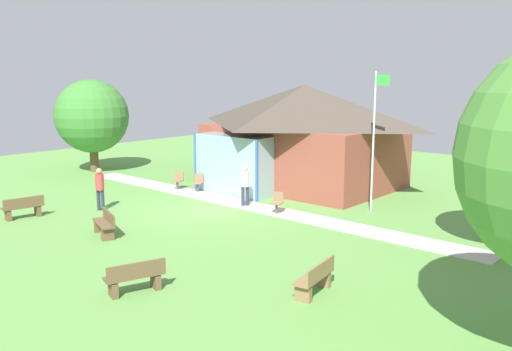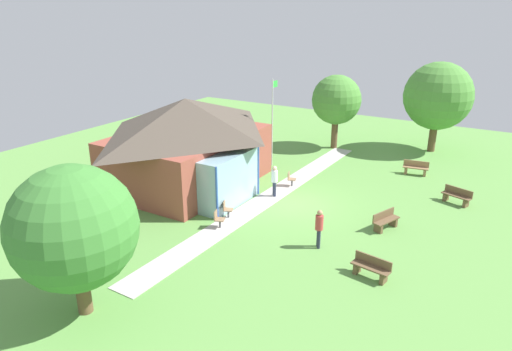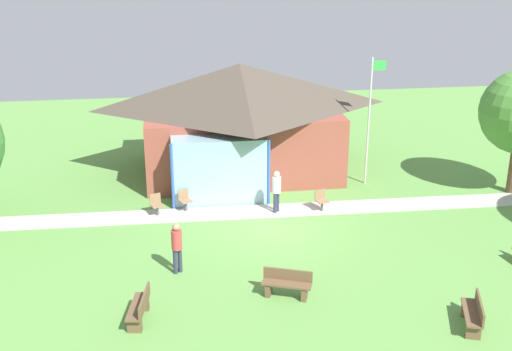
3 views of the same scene
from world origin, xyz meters
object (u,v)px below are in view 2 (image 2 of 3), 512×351
Objects in this scene: tree_east_hedge at (336,100)px; tree_far_east at (438,96)px; tree_west_hedge at (74,228)px; bench_front_center at (385,221)px; pavilion at (189,141)px; patio_chair_west at (219,220)px; patio_chair_porch_left at (227,210)px; patio_chair_lawn_spare at (291,180)px; flagpole at (272,119)px; bench_front_left at (371,268)px; bench_lawn_far_right at (416,168)px; bench_front_right at (457,196)px; visitor_on_path at (275,179)px; visitor_strolling_lawn at (319,226)px.

tree_far_east is at bearing -65.85° from tree_east_hedge.
bench_front_center is at bearing -31.27° from tree_west_hedge.
pavilion is 6.42m from patio_chair_west.
patio_chair_west is 0.14× the size of tree_far_east.
patio_chair_west and patio_chair_porch_left have the same top height.
patio_chair_lawn_spare is (2.55, 6.19, 0.01)m from bench_front_center.
flagpole is 13.86m from bench_front_left.
tree_far_east is at bearing -96.70° from bench_lawn_far_right.
bench_front_right is 1.82× the size of patio_chair_lawn_spare.
tree_east_hedge is (2.78, 6.46, 3.10)m from bench_lawn_far_right.
flagpole is at bearing 11.20° from bench_lawn_far_right.
bench_front_left is (-4.26, -12.08, -2.19)m from pavilion.
bench_front_left is at bearing 86.96° from bench_lawn_far_right.
patio_chair_west is at bearing -20.71° from patio_chair_lawn_spare.
bench_front_right is (9.18, -1.63, 0.00)m from bench_front_left.
bench_lawn_far_right is at bearing -17.96° from tree_west_hedge.
visitor_on_path reaches higher than bench_lawn_far_right.
patio_chair_porch_left is at bearing 121.88° from visitor_on_path.
patio_chair_west is (-12.18, 6.14, 0.01)m from bench_lawn_far_right.
bench_front_center is (-5.23, -8.92, -2.67)m from flagpole.
patio_chair_west is 0.49× the size of visitor_on_path.
pavilion reaches higher than bench_front_right.
bench_front_right is at bearing -123.68° from tree_east_hedge.
visitor_on_path is (0.85, -5.07, -1.57)m from pavilion.
tree_east_hedge is (13.86, 0.04, 3.09)m from patio_chair_porch_left.
flagpole is 1.06× the size of tree_east_hedge.
visitor_on_path is (4.67, -0.39, 0.61)m from patio_chair_west.
visitor_on_path is (-1.79, 0.09, 0.61)m from patio_chair_lawn_spare.
flagpole reaches higher than visitor_on_path.
tree_far_east reaches higher than bench_front_center.
bench_front_left is 8.70m from visitor_on_path.
patio_chair_porch_left is at bearing -47.17° from bench_front_center.
flagpole is 11.92m from tree_far_east.
flagpole reaches higher than bench_front_center.
tree_west_hedge reaches higher than patio_chair_lawn_spare.
tree_east_hedge is 6.87m from tree_far_east.
bench_front_center is at bearing -144.40° from visitor_on_path.
bench_front_right is 12.56m from patio_chair_west.
bench_front_left is 10.72m from tree_west_hedge.
bench_front_center is at bearing 116.41° from visitor_strolling_lawn.
flagpole is 1.07× the size of tree_west_hedge.
tree_far_east reaches higher than flagpole.
patio_chair_west is (-3.91, 6.68, 0.01)m from bench_front_center.
tree_far_east is at bearing -76.14° from bench_front_left.
patio_chair_porch_left is (-5.35, 0.76, 0.00)m from patio_chair_lawn_spare.
bench_front_center is 0.90× the size of visitor_on_path.
pavilion is at bearing 142.74° from tree_far_east.
visitor_on_path is (0.76, 6.28, 0.62)m from bench_front_center.
bench_front_left and bench_lawn_far_right have the same top height.
tree_east_hedge is (5.82, -1.92, 0.43)m from flagpole.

